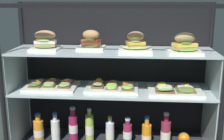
{
  "coord_description": "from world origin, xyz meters",
  "views": [
    {
      "loc": [
        0.14,
        -1.83,
        1.02
      ],
      "look_at": [
        0.0,
        0.0,
        0.56
      ],
      "focal_mm": 47.1,
      "sensor_mm": 36.0,
      "label": 1
    }
  ],
  "objects_px": {
    "plated_roll_sandwich_mid_right": "(135,44)",
    "plated_roll_sandwich_right_of_center": "(185,45)",
    "open_sandwich_tray_left_of_center": "(112,86)",
    "juice_bottle_back_left": "(90,128)",
    "open_sandwich_tray_mid_left": "(52,85)",
    "juice_bottle_front_middle": "(73,128)",
    "open_sandwich_tray_near_right_corner": "(175,89)",
    "plated_roll_sandwich_near_left_corner": "(91,41)",
    "orange_fruit_beside_bottles": "(184,138)",
    "juice_bottle_tucked_behind": "(166,134)",
    "juice_bottle_front_fourth": "(56,130)",
    "juice_bottle_back_right": "(127,134)",
    "juice_bottle_front_second": "(39,130)",
    "juice_bottle_front_right_end": "(110,132)",
    "plated_roll_sandwich_left_of_center": "(45,42)",
    "juice_bottle_near_post": "(147,135)"
  },
  "relations": [
    {
      "from": "open_sandwich_tray_mid_left",
      "to": "juice_bottle_front_second",
      "type": "height_order",
      "value": "open_sandwich_tray_mid_left"
    },
    {
      "from": "open_sandwich_tray_left_of_center",
      "to": "juice_bottle_back_left",
      "type": "height_order",
      "value": "open_sandwich_tray_left_of_center"
    },
    {
      "from": "open_sandwich_tray_mid_left",
      "to": "juice_bottle_near_post",
      "type": "height_order",
      "value": "open_sandwich_tray_mid_left"
    },
    {
      "from": "juice_bottle_front_middle",
      "to": "orange_fruit_beside_bottles",
      "type": "height_order",
      "value": "juice_bottle_front_middle"
    },
    {
      "from": "plated_roll_sandwich_mid_right",
      "to": "juice_bottle_front_fourth",
      "type": "relative_size",
      "value": 0.98
    },
    {
      "from": "open_sandwich_tray_mid_left",
      "to": "juice_bottle_front_middle",
      "type": "bearing_deg",
      "value": -7.68
    },
    {
      "from": "juice_bottle_front_middle",
      "to": "open_sandwich_tray_mid_left",
      "type": "bearing_deg",
      "value": 172.32
    },
    {
      "from": "plated_roll_sandwich_near_left_corner",
      "to": "plated_roll_sandwich_right_of_center",
      "type": "relative_size",
      "value": 0.85
    },
    {
      "from": "juice_bottle_back_right",
      "to": "juice_bottle_near_post",
      "type": "bearing_deg",
      "value": 1.56
    },
    {
      "from": "juice_bottle_back_left",
      "to": "plated_roll_sandwich_near_left_corner",
      "type": "bearing_deg",
      "value": 75.94
    },
    {
      "from": "juice_bottle_front_fourth",
      "to": "juice_bottle_near_post",
      "type": "relative_size",
      "value": 1.0
    },
    {
      "from": "plated_roll_sandwich_left_of_center",
      "to": "juice_bottle_front_second",
      "type": "bearing_deg",
      "value": 179.78
    },
    {
      "from": "plated_roll_sandwich_left_of_center",
      "to": "juice_bottle_front_fourth",
      "type": "relative_size",
      "value": 0.87
    },
    {
      "from": "open_sandwich_tray_near_right_corner",
      "to": "juice_bottle_back_right",
      "type": "xyz_separation_m",
      "value": [
        -0.29,
        0.01,
        -0.32
      ]
    },
    {
      "from": "plated_roll_sandwich_near_left_corner",
      "to": "open_sandwich_tray_left_of_center",
      "type": "distance_m",
      "value": 0.32
    },
    {
      "from": "plated_roll_sandwich_near_left_corner",
      "to": "open_sandwich_tray_near_right_corner",
      "type": "relative_size",
      "value": 0.51
    },
    {
      "from": "open_sandwich_tray_left_of_center",
      "to": "juice_bottle_front_fourth",
      "type": "xyz_separation_m",
      "value": [
        -0.39,
        -0.0,
        -0.32
      ]
    },
    {
      "from": "plated_roll_sandwich_mid_right",
      "to": "plated_roll_sandwich_right_of_center",
      "type": "relative_size",
      "value": 1.0
    },
    {
      "from": "juice_bottle_back_right",
      "to": "juice_bottle_front_middle",
      "type": "bearing_deg",
      "value": 178.7
    },
    {
      "from": "open_sandwich_tray_mid_left",
      "to": "juice_bottle_front_middle",
      "type": "distance_m",
      "value": 0.33
    },
    {
      "from": "open_sandwich_tray_near_right_corner",
      "to": "juice_bottle_near_post",
      "type": "height_order",
      "value": "open_sandwich_tray_near_right_corner"
    },
    {
      "from": "open_sandwich_tray_left_of_center",
      "to": "juice_bottle_near_post",
      "type": "distance_m",
      "value": 0.4
    },
    {
      "from": "open_sandwich_tray_near_right_corner",
      "to": "juice_bottle_back_left",
      "type": "xyz_separation_m",
      "value": [
        -0.55,
        0.04,
        -0.3
      ]
    },
    {
      "from": "open_sandwich_tray_near_right_corner",
      "to": "juice_bottle_back_left",
      "type": "relative_size",
      "value": 1.4
    },
    {
      "from": "orange_fruit_beside_bottles",
      "to": "open_sandwich_tray_mid_left",
      "type": "bearing_deg",
      "value": -178.68
    },
    {
      "from": "open_sandwich_tray_left_of_center",
      "to": "juice_bottle_back_left",
      "type": "bearing_deg",
      "value": 179.92
    },
    {
      "from": "open_sandwich_tray_mid_left",
      "to": "juice_bottle_front_second",
      "type": "bearing_deg",
      "value": -176.71
    },
    {
      "from": "juice_bottle_back_left",
      "to": "juice_bottle_front_right_end",
      "type": "relative_size",
      "value": 1.29
    },
    {
      "from": "juice_bottle_front_fourth",
      "to": "plated_roll_sandwich_right_of_center",
      "type": "bearing_deg",
      "value": -2.17
    },
    {
      "from": "open_sandwich_tray_near_right_corner",
      "to": "plated_roll_sandwich_near_left_corner",
      "type": "bearing_deg",
      "value": 170.75
    },
    {
      "from": "juice_bottle_tucked_behind",
      "to": "orange_fruit_beside_bottles",
      "type": "relative_size",
      "value": 3.03
    },
    {
      "from": "plated_roll_sandwich_left_of_center",
      "to": "plated_roll_sandwich_mid_right",
      "type": "relative_size",
      "value": 0.89
    },
    {
      "from": "open_sandwich_tray_mid_left",
      "to": "juice_bottle_tucked_behind",
      "type": "height_order",
      "value": "open_sandwich_tray_mid_left"
    },
    {
      "from": "plated_roll_sandwich_left_of_center",
      "to": "juice_bottle_front_second",
      "type": "height_order",
      "value": "plated_roll_sandwich_left_of_center"
    },
    {
      "from": "open_sandwich_tray_left_of_center",
      "to": "orange_fruit_beside_bottles",
      "type": "distance_m",
      "value": 0.61
    },
    {
      "from": "open_sandwich_tray_left_of_center",
      "to": "juice_bottle_front_fourth",
      "type": "height_order",
      "value": "open_sandwich_tray_left_of_center"
    },
    {
      "from": "plated_roll_sandwich_right_of_center",
      "to": "juice_bottle_back_right",
      "type": "bearing_deg",
      "value": 177.64
    },
    {
      "from": "juice_bottle_front_fourth",
      "to": "juice_bottle_back_left",
      "type": "bearing_deg",
      "value": 1.1
    },
    {
      "from": "plated_roll_sandwich_left_of_center",
      "to": "plated_roll_sandwich_mid_right",
      "type": "height_order",
      "value": "same"
    },
    {
      "from": "juice_bottle_tucked_behind",
      "to": "plated_roll_sandwich_near_left_corner",
      "type": "bearing_deg",
      "value": 171.58
    },
    {
      "from": "juice_bottle_front_right_end",
      "to": "orange_fruit_beside_bottles",
      "type": "relative_size",
      "value": 2.39
    },
    {
      "from": "open_sandwich_tray_near_right_corner",
      "to": "juice_bottle_front_right_end",
      "type": "bearing_deg",
      "value": 173.75
    },
    {
      "from": "juice_bottle_front_middle",
      "to": "juice_bottle_back_left",
      "type": "bearing_deg",
      "value": 7.2
    },
    {
      "from": "juice_bottle_back_right",
      "to": "juice_bottle_tucked_behind",
      "type": "xyz_separation_m",
      "value": [
        0.25,
        0.0,
        0.01
      ]
    },
    {
      "from": "juice_bottle_back_right",
      "to": "juice_bottle_back_left",
      "type": "bearing_deg",
      "value": 175.1
    },
    {
      "from": "plated_roll_sandwich_mid_right",
      "to": "plated_roll_sandwich_right_of_center",
      "type": "distance_m",
      "value": 0.3
    },
    {
      "from": "juice_bottle_front_second",
      "to": "juice_bottle_back_right",
      "type": "relative_size",
      "value": 1.01
    },
    {
      "from": "juice_bottle_front_second",
      "to": "orange_fruit_beside_bottles",
      "type": "relative_size",
      "value": 2.5
    },
    {
      "from": "open_sandwich_tray_near_right_corner",
      "to": "juice_bottle_front_right_end",
      "type": "distance_m",
      "value": 0.53
    },
    {
      "from": "plated_roll_sandwich_left_of_center",
      "to": "juice_bottle_front_right_end",
      "type": "bearing_deg",
      "value": 1.47
    }
  ]
}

